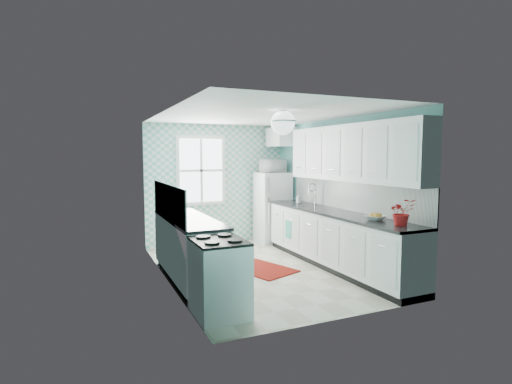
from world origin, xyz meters
name	(u,v)px	position (x,y,z in m)	size (l,w,h in m)	color
floor	(259,270)	(0.00, 0.00, -0.01)	(3.00, 4.40, 0.02)	beige
ceiling	(259,114)	(0.00, 0.00, 2.51)	(3.00, 4.40, 0.02)	white
wall_back	(217,184)	(0.00, 2.21, 1.25)	(3.00, 0.02, 2.50)	#65B1AB
wall_front	(341,211)	(0.00, -2.21, 1.25)	(3.00, 0.02, 2.50)	#65B1AB
wall_left	(165,197)	(-1.51, 0.00, 1.25)	(0.02, 4.40, 2.50)	#65B1AB
wall_right	(337,190)	(1.51, 0.00, 1.25)	(0.02, 4.40, 2.50)	#65B1AB
accent_wall	(217,184)	(0.00, 2.19, 1.25)	(3.00, 0.01, 2.50)	#71C2B5
window	(201,170)	(-0.35, 2.16, 1.55)	(1.04, 0.05, 1.44)	white
backsplash_right	(350,195)	(1.49, -0.40, 1.20)	(0.02, 3.60, 0.51)	white
backsplash_left	(168,202)	(-1.49, -0.07, 1.20)	(0.02, 2.15, 0.51)	white
upper_cabinets_right	(351,153)	(1.33, -0.60, 1.90)	(0.33, 3.20, 0.90)	white
upper_cabinet_fridge	(280,137)	(1.30, 1.83, 2.25)	(0.40, 0.74, 0.40)	white
ceiling_light	(283,123)	(0.00, -0.80, 2.32)	(0.34, 0.34, 0.35)	silver
base_cabinets_right	(335,241)	(1.20, -0.40, 0.45)	(0.60, 3.60, 0.90)	white
countertop_right	(335,213)	(1.19, -0.40, 0.92)	(0.63, 3.60, 0.04)	black
base_cabinets_left	(188,250)	(-1.20, -0.07, 0.45)	(0.60, 2.15, 0.90)	white
countertop_left	(189,219)	(-1.19, -0.07, 0.92)	(0.63, 2.15, 0.04)	black
fridge	(272,207)	(1.11, 1.78, 0.75)	(0.65, 0.65, 1.50)	white
stove	(219,276)	(-1.20, -1.51, 0.46)	(0.58, 0.73, 0.88)	white
sink	(307,206)	(1.20, 0.50, 0.93)	(0.49, 0.41, 0.53)	silver
rug	(262,269)	(0.03, -0.03, 0.01)	(0.74, 1.06, 0.02)	maroon
dish_towel	(288,230)	(0.89, 0.65, 0.48)	(0.01, 0.22, 0.33)	teal
fruit_bowl	(376,218)	(1.20, -1.37, 0.98)	(0.28, 0.28, 0.07)	white
potted_plant	(402,212)	(1.20, -1.88, 1.12)	(0.33, 0.28, 0.36)	#A20C19
soap_bottle	(299,198)	(1.25, 0.90, 1.03)	(0.08, 0.08, 0.18)	#7E9EB1
microwave	(273,166)	(1.11, 1.78, 1.64)	(0.51, 0.34, 0.28)	white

